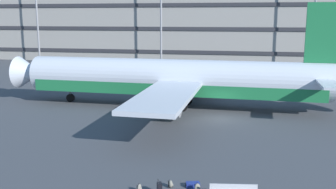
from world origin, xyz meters
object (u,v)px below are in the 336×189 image
at_px(airliner, 178,79).
at_px(backpack_teal, 140,188).
at_px(suitcase_red, 159,189).
at_px(backpack_orange, 197,188).
at_px(backpack_large, 171,184).
at_px(suitcase_silver, 193,185).

distance_m(airliner, backpack_teal, 20.55).
distance_m(airliner, suitcase_red, 20.75).
height_order(backpack_teal, backpack_orange, backpack_orange).
distance_m(suitcase_red, backpack_large, 1.16).
xyz_separation_m(suitcase_red, backpack_orange, (1.93, 0.77, -0.14)).
relative_size(suitcase_red, backpack_large, 1.90).
bearing_deg(backpack_teal, suitcase_silver, 24.81).
bearing_deg(airliner, backpack_teal, -86.42).
height_order(backpack_orange, backpack_large, backpack_orange).
bearing_deg(backpack_orange, suitcase_silver, 117.55).
relative_size(airliner, suitcase_red, 41.80).
height_order(suitcase_red, backpack_large, suitcase_red).
height_order(airliner, backpack_teal, airliner).
xyz_separation_m(suitcase_silver, backpack_large, (-1.20, -0.32, 0.08)).
xyz_separation_m(airliner, suitcase_silver, (4.00, -19.06, -2.86)).
bearing_deg(suitcase_red, suitcase_silver, 40.84).
distance_m(airliner, backpack_orange, 20.34).
height_order(suitcase_red, backpack_orange, suitcase_red).
xyz_separation_m(airliner, backpack_orange, (4.33, -19.68, -2.75)).
height_order(airliner, suitcase_red, airliner).
bearing_deg(backpack_orange, suitcase_red, -158.24).
distance_m(backpack_orange, backpack_large, 1.56).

